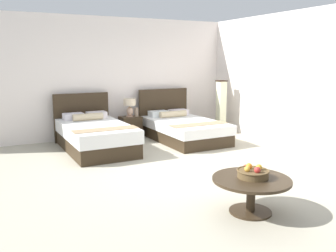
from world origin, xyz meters
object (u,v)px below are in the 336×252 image
(bed_near_corner, at_px, (183,128))
(fruit_bowl, at_px, (253,173))
(table_lamp, at_px, (130,105))
(coffee_table, at_px, (251,186))
(loose_apple, at_px, (246,168))
(nightstand, at_px, (130,127))
(bed_near_window, at_px, (95,135))
(vase, at_px, (136,112))
(floor_lamp_corner, at_px, (221,107))

(bed_near_corner, distance_m, fruit_bowl, 4.19)
(table_lamp, distance_m, coffee_table, 4.82)
(loose_apple, bearing_deg, fruit_bowl, -111.44)
(coffee_table, relative_size, fruit_bowl, 2.41)
(bed_near_corner, height_order, table_lamp, bed_near_corner)
(nightstand, height_order, coffee_table, nightstand)
(bed_near_corner, xyz_separation_m, table_lamp, (-1.02, 0.78, 0.52))
(bed_near_corner, bearing_deg, bed_near_window, -179.63)
(bed_near_corner, xyz_separation_m, vase, (-0.88, 0.72, 0.35))
(nightstand, relative_size, fruit_bowl, 1.31)
(bed_near_corner, relative_size, floor_lamp_corner, 1.66)
(vase, xyz_separation_m, coffee_table, (-0.39, -4.73, -0.29))
(bed_near_corner, height_order, fruit_bowl, bed_near_corner)
(nightstand, relative_size, loose_apple, 6.22)
(bed_near_corner, xyz_separation_m, nightstand, (-1.02, 0.76, -0.01))
(table_lamp, bearing_deg, loose_apple, -91.44)
(nightstand, height_order, vase, vase)
(bed_near_window, distance_m, nightstand, 1.34)
(fruit_bowl, xyz_separation_m, floor_lamp_corner, (2.56, 4.34, 0.17))
(bed_near_window, bearing_deg, nightstand, 35.49)
(nightstand, xyz_separation_m, loose_apple, (-0.11, -4.49, 0.23))
(fruit_bowl, distance_m, floor_lamp_corner, 5.04)
(bed_near_window, distance_m, vase, 1.47)
(bed_near_window, bearing_deg, vase, 30.81)
(bed_near_window, relative_size, vase, 10.60)
(fruit_bowl, relative_size, loose_apple, 4.76)
(table_lamp, bearing_deg, nightstand, -90.00)
(vase, bearing_deg, table_lamp, 157.62)
(floor_lamp_corner, bearing_deg, table_lamp, 169.49)
(coffee_table, bearing_deg, loose_apple, 64.38)
(bed_near_corner, relative_size, table_lamp, 5.21)
(floor_lamp_corner, bearing_deg, coffee_table, -120.74)
(coffee_table, relative_size, loose_apple, 11.48)
(vase, relative_size, coffee_table, 0.22)
(bed_near_window, height_order, loose_apple, bed_near_window)
(bed_near_window, distance_m, loose_apple, 3.84)
(loose_apple, bearing_deg, vase, 86.67)
(vase, distance_m, floor_lamp_corner, 2.23)
(coffee_table, relative_size, floor_lamp_corner, 0.71)
(nightstand, distance_m, floor_lamp_corner, 2.41)
(bed_near_corner, height_order, coffee_table, bed_near_corner)
(vase, relative_size, floor_lamp_corner, 0.16)
(table_lamp, distance_m, vase, 0.23)
(coffee_table, bearing_deg, nightstand, 87.03)
(vase, height_order, fruit_bowl, vase)
(bed_near_window, xyz_separation_m, bed_near_corner, (2.11, 0.01, -0.04))
(table_lamp, xyz_separation_m, coffee_table, (-0.25, -4.79, -0.46))
(vase, distance_m, fruit_bowl, 4.73)
(vase, xyz_separation_m, loose_apple, (-0.26, -4.45, -0.14))
(bed_near_window, distance_m, bed_near_corner, 2.11)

